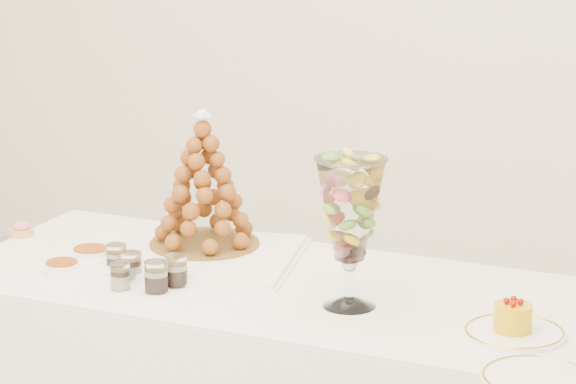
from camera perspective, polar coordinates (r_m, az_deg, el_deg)
The scene contains 14 objects.
lace_tray at distance 3.61m, azimuth -4.31°, elevation -2.64°, with size 0.57×0.43×0.02m, color white.
macaron_vase at distance 3.19m, azimuth 2.62°, elevation -0.80°, with size 0.17×0.17×0.36m.
cake_plate at distance 3.12m, azimuth 9.45°, elevation -5.84°, with size 0.23×0.23×0.01m, color white.
spare_plate at distance 2.89m, azimuth 10.35°, elevation -7.68°, with size 0.23×0.23×0.01m, color white.
pink_tart at distance 3.87m, azimuth -11.08°, elevation -1.56°, with size 0.07×0.07×0.04m.
verrine_a at distance 3.52m, azimuth -7.19°, elevation -2.75°, with size 0.05×0.05×0.07m, color white.
verrine_b at distance 3.45m, azimuth -6.57°, elevation -3.09°, with size 0.05×0.05×0.07m, color white.
verrine_c at distance 3.40m, azimuth -4.72°, elevation -3.29°, with size 0.06×0.06×0.08m, color white.
verrine_d at distance 3.39m, azimuth -7.03°, elevation -3.51°, with size 0.05×0.05×0.07m, color white.
verrine_e at distance 3.36m, azimuth -5.54°, elevation -3.55°, with size 0.06×0.06×0.08m, color white.
ramekin_back at distance 3.62m, azimuth -8.26°, elevation -2.61°, with size 0.10×0.10×0.03m, color white.
ramekin_front at distance 3.53m, azimuth -9.44°, elevation -3.16°, with size 0.09×0.09×0.03m, color white.
croquembouche at distance 3.62m, azimuth -3.56°, elevation 0.51°, with size 0.30×0.30×0.37m.
mousse_cake at distance 3.11m, azimuth 9.39°, elevation -5.18°, with size 0.09×0.09×0.08m.
Camera 1 is at (1.60, -2.56, 1.79)m, focal length 85.00 mm.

